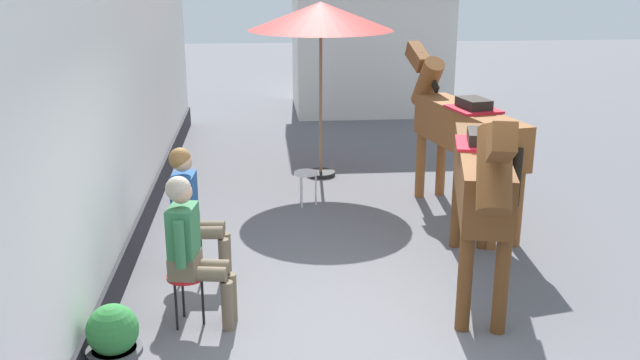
{
  "coord_description": "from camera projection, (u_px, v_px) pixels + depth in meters",
  "views": [
    {
      "loc": [
        -0.98,
        -5.5,
        3.14
      ],
      "look_at": [
        -0.4,
        1.2,
        1.05
      ],
      "focal_mm": 39.77,
      "sensor_mm": 36.0,
      "label": 1
    }
  ],
  "objects": [
    {
      "name": "saddled_horse_near",
      "position": [
        482.0,
        178.0,
        6.74
      ],
      "size": [
        0.98,
        2.95,
        2.06
      ],
      "color": "brown",
      "rests_on": "ground_plane"
    },
    {
      "name": "saddled_horse_far",
      "position": [
        463.0,
        128.0,
        8.77
      ],
      "size": [
        0.9,
        2.96,
        2.06
      ],
      "color": "brown",
      "rests_on": "ground_plane"
    },
    {
      "name": "seated_visitor_far",
      "position": [
        191.0,
        207.0,
        7.09
      ],
      "size": [
        0.61,
        0.49,
        1.39
      ],
      "color": "gold",
      "rests_on": "ground_plane"
    },
    {
      "name": "pub_facade_wall",
      "position": [
        101.0,
        130.0,
        7.01
      ],
      "size": [
        0.34,
        14.0,
        3.4
      ],
      "color": "white",
      "rests_on": "ground_plane"
    },
    {
      "name": "seated_visitor_near",
      "position": [
        191.0,
        244.0,
        6.17
      ],
      "size": [
        0.61,
        0.49,
        1.39
      ],
      "color": "red",
      "rests_on": "ground_plane"
    },
    {
      "name": "cafe_parasol",
      "position": [
        321.0,
        17.0,
        10.11
      ],
      "size": [
        2.1,
        2.1,
        2.58
      ],
      "color": "black",
      "rests_on": "ground_plane"
    },
    {
      "name": "distant_cottage",
      "position": [
        369.0,
        26.0,
        15.17
      ],
      "size": [
        3.4,
        2.6,
        3.5
      ],
      "color": "silver",
      "rests_on": "ground_plane"
    },
    {
      "name": "ground_plane",
      "position": [
        339.0,
        216.0,
        9.1
      ],
      "size": [
        40.0,
        40.0,
        0.0
      ],
      "primitive_type": "plane",
      "color": "slate"
    },
    {
      "name": "flower_planter_middle",
      "position": [
        114.0,
        342.0,
        5.44
      ],
      "size": [
        0.43,
        0.43,
        0.64
      ],
      "color": "#4C4C51",
      "rests_on": "ground_plane"
    },
    {
      "name": "spare_stool_white",
      "position": [
        306.0,
        176.0,
        9.39
      ],
      "size": [
        0.32,
        0.32,
        0.46
      ],
      "color": "white",
      "rests_on": "ground_plane"
    }
  ]
}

